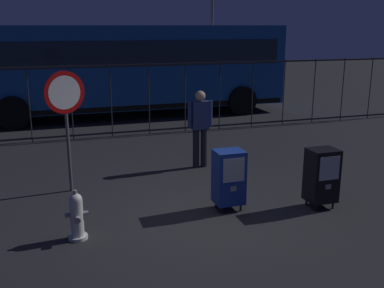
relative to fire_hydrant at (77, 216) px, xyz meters
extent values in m
plane|color=#262628|center=(1.87, 0.19, -0.35)|extent=(60.00, 60.00, 0.00)
cylinder|color=silver|center=(0.00, 0.00, -0.33)|extent=(0.28, 0.28, 0.05)
cylinder|color=silver|center=(0.00, 0.00, -0.03)|extent=(0.19, 0.19, 0.55)
sphere|color=silver|center=(0.00, 0.00, 0.25)|extent=(0.19, 0.19, 0.19)
cylinder|color=gray|center=(0.00, 0.00, 0.37)|extent=(0.06, 0.06, 0.05)
cylinder|color=gray|center=(0.00, -0.13, 0.00)|extent=(0.09, 0.08, 0.09)
cylinder|color=gray|center=(-0.13, 0.00, 0.03)|extent=(0.07, 0.07, 0.07)
cylinder|color=gray|center=(0.13, 0.00, 0.03)|extent=(0.07, 0.07, 0.07)
cylinder|color=black|center=(2.32, 0.22, -0.29)|extent=(0.04, 0.04, 0.12)
cylinder|color=black|center=(2.65, 0.22, -0.29)|extent=(0.04, 0.04, 0.12)
cylinder|color=black|center=(2.32, 0.50, -0.29)|extent=(0.04, 0.04, 0.12)
cylinder|color=black|center=(2.65, 0.50, -0.29)|extent=(0.04, 0.04, 0.12)
cube|color=navy|center=(2.49, 0.36, 0.22)|extent=(0.48, 0.40, 0.90)
cube|color=#B2B7BF|center=(2.49, 0.15, 0.40)|extent=(0.36, 0.01, 0.40)
cube|color=gray|center=(2.49, 0.15, 0.08)|extent=(0.10, 0.02, 0.08)
cylinder|color=black|center=(3.84, -0.16, -0.29)|extent=(0.04, 0.04, 0.12)
cylinder|color=black|center=(4.18, -0.16, -0.29)|extent=(0.04, 0.04, 0.12)
cylinder|color=black|center=(3.84, 0.12, -0.29)|extent=(0.04, 0.04, 0.12)
cylinder|color=black|center=(4.18, 0.12, -0.29)|extent=(0.04, 0.04, 0.12)
cube|color=black|center=(4.01, -0.02, 0.22)|extent=(0.48, 0.40, 0.90)
cube|color=#B2B7BF|center=(4.01, -0.23, 0.40)|extent=(0.36, 0.01, 0.40)
cube|color=gray|center=(4.01, -0.23, 0.08)|extent=(0.10, 0.02, 0.08)
cylinder|color=#4C4F54|center=(0.01, 2.05, 0.75)|extent=(0.06, 0.06, 2.20)
cylinder|color=red|center=(0.01, 2.03, 1.50)|extent=(0.71, 0.31, 0.76)
cylinder|color=white|center=(0.01, 2.02, 1.50)|extent=(0.56, 0.23, 0.60)
cylinder|color=black|center=(2.69, 2.73, 0.07)|extent=(0.14, 0.14, 0.85)
cylinder|color=black|center=(2.87, 2.73, 0.07)|extent=(0.14, 0.14, 0.85)
cube|color=navy|center=(2.78, 2.73, 0.80)|extent=(0.36, 0.20, 0.60)
sphere|color=tan|center=(2.78, 2.73, 1.21)|extent=(0.22, 0.22, 0.22)
cylinder|color=navy|center=(2.55, 2.73, 0.83)|extent=(0.09, 0.09, 0.55)
cylinder|color=navy|center=(3.01, 2.73, 0.83)|extent=(0.09, 0.09, 0.55)
cube|color=#2D2D33|center=(1.87, 6.12, 1.60)|extent=(18.00, 0.04, 0.05)
cube|color=#2D2D33|center=(1.87, 6.12, -0.25)|extent=(18.00, 0.04, 0.05)
cylinder|color=#2D2D33|center=(-0.77, 6.12, 0.65)|extent=(0.03, 0.03, 2.00)
cylinder|color=#2D2D33|center=(0.28, 6.12, 0.65)|extent=(0.03, 0.03, 2.00)
cylinder|color=#2D2D33|center=(1.34, 6.12, 0.65)|extent=(0.03, 0.03, 2.00)
cylinder|color=#2D2D33|center=(2.40, 6.12, 0.65)|extent=(0.03, 0.03, 2.00)
cylinder|color=#2D2D33|center=(3.46, 6.12, 0.65)|extent=(0.03, 0.03, 2.00)
cylinder|color=#2D2D33|center=(4.52, 6.12, 0.65)|extent=(0.03, 0.03, 2.00)
cylinder|color=#2D2D33|center=(5.58, 6.12, 0.65)|extent=(0.03, 0.03, 2.00)
cylinder|color=#2D2D33|center=(6.64, 6.12, 0.65)|extent=(0.03, 0.03, 2.00)
cylinder|color=#2D2D33|center=(7.70, 6.12, 0.65)|extent=(0.03, 0.03, 2.00)
cylinder|color=#2D2D33|center=(8.75, 6.12, 0.65)|extent=(0.03, 0.03, 2.00)
cylinder|color=#2D2D33|center=(9.81, 6.12, 0.65)|extent=(0.03, 0.03, 2.00)
cube|color=#19519E|center=(2.34, 9.12, 1.32)|extent=(10.51, 2.56, 2.65)
cube|color=#1E2838|center=(2.34, 9.12, 1.80)|extent=(9.88, 2.57, 0.80)
cube|color=black|center=(2.34, 9.12, 0.10)|extent=(10.30, 2.56, 0.16)
cylinder|color=black|center=(6.02, 7.89, 0.15)|extent=(1.00, 0.29, 1.00)
cylinder|color=black|center=(6.01, 10.39, 0.15)|extent=(1.00, 0.29, 1.00)
cylinder|color=black|center=(-1.33, 7.85, 0.15)|extent=(1.00, 0.29, 1.00)
cylinder|color=black|center=(-1.34, 10.35, 0.15)|extent=(1.00, 0.29, 1.00)
cube|color=beige|center=(1.96, 12.88, 1.32)|extent=(10.73, 3.83, 2.65)
cube|color=#1E2838|center=(1.96, 12.88, 1.80)|extent=(10.11, 3.77, 0.80)
cube|color=black|center=(1.96, 12.88, 0.10)|extent=(10.53, 3.82, 0.16)
cylinder|color=black|center=(5.77, 12.11, 0.15)|extent=(1.03, 0.41, 1.00)
cylinder|color=black|center=(5.44, 14.59, 0.15)|extent=(1.03, 0.41, 1.00)
cylinder|color=black|center=(-1.52, 11.16, 0.15)|extent=(1.03, 0.41, 1.00)
cylinder|color=black|center=(-1.85, 13.64, 0.15)|extent=(1.03, 0.41, 1.00)
cylinder|color=#4C4F54|center=(7.44, 14.87, 2.67)|extent=(0.14, 0.14, 6.05)
camera|label=1|loc=(-0.22, -6.19, 2.64)|focal=42.12mm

